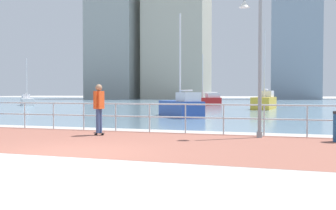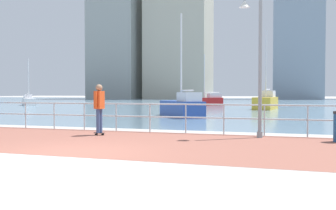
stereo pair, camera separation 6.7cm
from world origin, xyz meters
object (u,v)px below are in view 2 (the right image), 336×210
object	(u,v)px
sailboat_gray	(266,102)
skateboarder	(99,105)
sailboat_yellow	(205,101)
sailboat_navy	(29,101)
lamppost	(255,51)
sailboat_ivory	(182,107)

from	to	relation	value
sailboat_gray	skateboarder	bearing A→B (deg)	-100.14
sailboat_yellow	sailboat_navy	bearing A→B (deg)	-162.91
lamppost	sailboat_ivory	distance (m)	11.37
sailboat_ivory	lamppost	bearing A→B (deg)	-61.89
sailboat_ivory	sailboat_yellow	distance (m)	20.91
skateboarder	sailboat_navy	bearing A→B (deg)	131.70
skateboarder	sailboat_navy	world-z (taller)	sailboat_navy
lamppost	sailboat_ivory	world-z (taller)	sailboat_ivory
sailboat_navy	sailboat_gray	world-z (taller)	sailboat_gray
lamppost	skateboarder	bearing A→B (deg)	-170.13
sailboat_ivory	sailboat_gray	distance (m)	13.61
skateboarder	sailboat_gray	size ratio (longest dim) A/B	0.25
sailboat_ivory	sailboat_gray	world-z (taller)	sailboat_gray
lamppost	sailboat_gray	distance (m)	22.89
lamppost	sailboat_gray	xyz separation A→B (m)	(-1.00, 22.76, -2.19)
sailboat_navy	sailboat_ivory	xyz separation A→B (m)	(22.61, -14.66, 0.09)
sailboat_navy	sailboat_yellow	world-z (taller)	sailboat_yellow
sailboat_yellow	lamppost	bearing A→B (deg)	-74.89
lamppost	sailboat_navy	size ratio (longest dim) A/B	0.95
skateboarder	sailboat_ivory	bearing A→B (deg)	90.10
lamppost	skateboarder	xyz separation A→B (m)	(-5.23, -0.91, -1.79)
sailboat_ivory	sailboat_navy	bearing A→B (deg)	147.05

